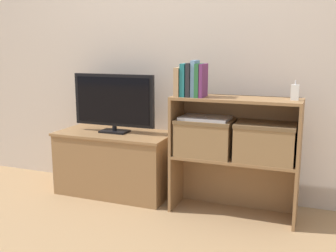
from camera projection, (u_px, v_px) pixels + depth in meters
ground_plane at (160, 211)px, 2.87m from camera, size 16.00×16.00×0.00m
wall_back at (183, 44)px, 3.07m from camera, size 10.00×0.05×2.40m
tv_stand at (115, 162)px, 3.19m from camera, size 0.92×0.46×0.50m
tv at (114, 102)px, 3.09m from camera, size 0.68×0.14×0.46m
bookshelf_lower_tier at (235, 175)px, 2.83m from camera, size 0.88×0.31×0.42m
bookshelf_upper_tier at (237, 118)px, 2.75m from camera, size 0.88×0.31×0.42m
book_tan at (179, 82)px, 2.74m from camera, size 0.04×0.15×0.20m
book_teal at (185, 80)px, 2.72m from camera, size 0.03×0.14×0.23m
book_charcoal at (190, 80)px, 2.71m from camera, size 0.03×0.14×0.23m
book_skyblue at (195, 79)px, 2.69m from camera, size 0.03×0.12×0.25m
book_forest at (199, 80)px, 2.68m from camera, size 0.03×0.15×0.23m
book_plum at (203, 81)px, 2.67m from camera, size 0.02×0.15×0.23m
baby_monitor at (295, 92)px, 2.52m from camera, size 0.05×0.04×0.13m
storage_basket_left at (205, 136)px, 2.78m from camera, size 0.40×0.27×0.26m
storage_basket_right at (265, 141)px, 2.63m from camera, size 0.40×0.27×0.26m
laptop at (205, 118)px, 2.76m from camera, size 0.34×0.23×0.02m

